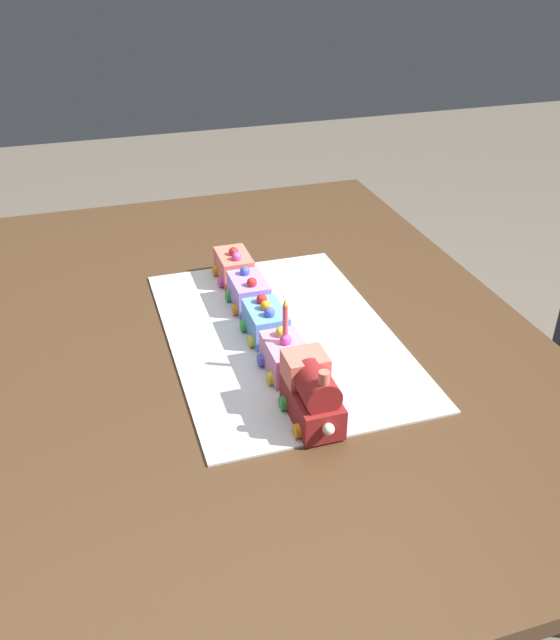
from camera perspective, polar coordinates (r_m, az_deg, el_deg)
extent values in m
plane|color=#6B6054|center=(1.78, -1.54, -21.15)|extent=(8.00, 8.00, 0.00)
cube|color=#4C331E|center=(1.29, -1.99, -0.98)|extent=(1.40, 1.00, 0.03)
cube|color=#4C331E|center=(2.13, 4.96, 1.16)|extent=(0.07, 0.07, 0.71)
cube|color=#4C331E|center=(2.00, -19.13, -2.65)|extent=(0.07, 0.07, 0.71)
cube|color=#2D3347|center=(1.86, 20.85, -11.76)|extent=(0.04, 0.04, 0.42)
cube|color=silver|center=(1.25, 0.00, -1.26)|extent=(0.60, 0.40, 0.00)
cube|color=maroon|center=(1.04, 2.71, -7.12)|extent=(0.12, 0.06, 0.05)
cylinder|color=maroon|center=(1.00, 3.07, -5.65)|extent=(0.07, 0.05, 0.05)
cube|color=#F27260|center=(1.03, 2.13, -3.95)|extent=(0.06, 0.06, 0.04)
cylinder|color=#F27260|center=(0.96, 3.70, -5.10)|extent=(0.02, 0.02, 0.03)
sphere|color=#F4EFCC|center=(0.98, 4.08, -9.12)|extent=(0.02, 0.02, 0.02)
cylinder|color=red|center=(1.03, 5.24, -8.48)|extent=(0.02, 0.01, 0.02)
cylinder|color=#D84CB2|center=(1.08, 3.88, -6.28)|extent=(0.02, 0.01, 0.02)
cylinder|color=orange|center=(1.01, 1.41, -9.29)|extent=(0.02, 0.01, 0.02)
cylinder|color=green|center=(1.06, 0.21, -7.00)|extent=(0.02, 0.01, 0.02)
cube|color=pink|center=(1.13, 0.48, -3.13)|extent=(0.10, 0.06, 0.06)
cylinder|color=red|center=(1.13, 2.65, -4.28)|extent=(0.02, 0.01, 0.02)
cylinder|color=#4C59D8|center=(1.17, 1.74, -2.81)|extent=(0.02, 0.01, 0.02)
cylinder|color=yellow|center=(1.11, -0.86, -4.93)|extent=(0.02, 0.01, 0.02)
cylinder|color=#4C59D8|center=(1.16, -1.64, -3.40)|extent=(0.02, 0.01, 0.02)
sphere|color=#D84CB2|center=(1.12, 0.49, -1.69)|extent=(0.02, 0.02, 0.02)
sphere|color=yellow|center=(1.14, 0.10, -1.04)|extent=(0.02, 0.02, 0.02)
cube|color=#669EEA|center=(1.23, -1.20, -0.19)|extent=(0.10, 0.06, 0.06)
cylinder|color=#4C59D8|center=(1.22, 0.79, -1.24)|extent=(0.02, 0.01, 0.02)
cylinder|color=red|center=(1.27, 0.02, 0.02)|extent=(0.02, 0.01, 0.02)
cylinder|color=yellow|center=(1.21, -2.46, -1.79)|extent=(0.02, 0.01, 0.02)
cylinder|color=green|center=(1.25, -3.13, -0.48)|extent=(0.02, 0.01, 0.02)
sphere|color=red|center=(1.23, -1.55, 1.74)|extent=(0.02, 0.02, 0.02)
sphere|color=#4C59D8|center=(1.19, -0.88, 0.62)|extent=(0.02, 0.02, 0.02)
sphere|color=orange|center=(1.21, -1.22, 1.19)|extent=(0.02, 0.02, 0.02)
cube|color=#AD84E0|center=(1.33, -2.64, 2.33)|extent=(0.10, 0.06, 0.06)
cylinder|color=orange|center=(1.32, -0.80, 1.36)|extent=(0.02, 0.01, 0.02)
cylinder|color=red|center=(1.37, -1.46, 2.45)|extent=(0.02, 0.01, 0.02)
cylinder|color=orange|center=(1.31, -3.83, 0.89)|extent=(0.02, 0.01, 0.02)
cylinder|color=green|center=(1.35, -4.40, 2.01)|extent=(0.02, 0.01, 0.02)
sphere|color=red|center=(1.29, -2.38, 3.15)|extent=(0.02, 0.02, 0.02)
sphere|color=#4C59D8|center=(1.33, -2.95, 4.10)|extent=(0.02, 0.02, 0.02)
cube|color=#F27260|center=(1.43, -3.88, 4.49)|extent=(0.10, 0.06, 0.06)
cylinder|color=orange|center=(1.42, -2.17, 3.61)|extent=(0.02, 0.01, 0.02)
cylinder|color=green|center=(1.47, -2.75, 4.55)|extent=(0.02, 0.01, 0.02)
cylinder|color=#D84CB2|center=(1.41, -5.00, 3.19)|extent=(0.02, 0.01, 0.02)
cylinder|color=orange|center=(1.45, -5.50, 4.16)|extent=(0.02, 0.01, 0.02)
sphere|color=#D84CB2|center=(1.39, -3.67, 5.31)|extent=(0.02, 0.02, 0.02)
sphere|color=red|center=(1.41, -3.92, 5.73)|extent=(0.02, 0.02, 0.02)
cylinder|color=#F24C59|center=(1.10, 0.44, 0.03)|extent=(0.01, 0.01, 0.05)
cone|color=yellow|center=(1.08, 0.45, 1.53)|extent=(0.01, 0.01, 0.01)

